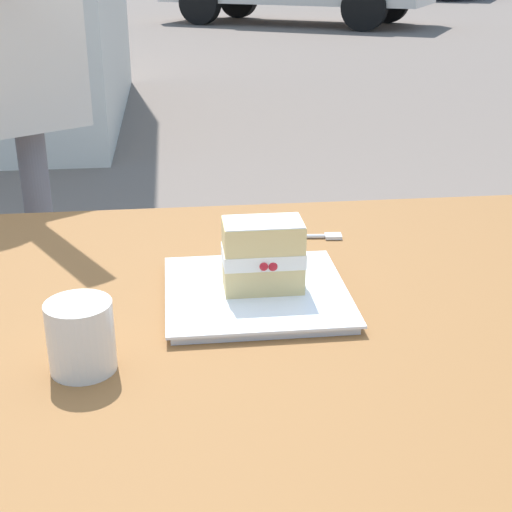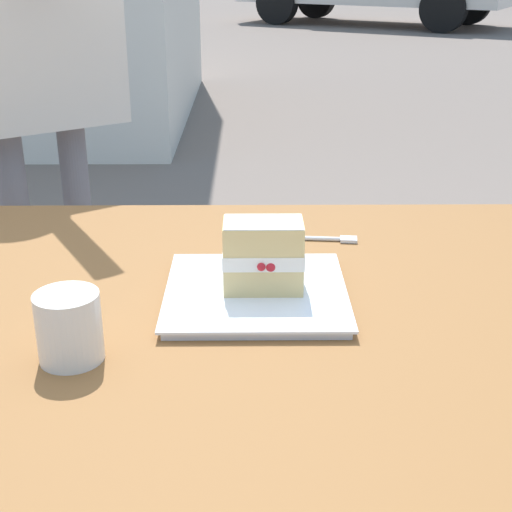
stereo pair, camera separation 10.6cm
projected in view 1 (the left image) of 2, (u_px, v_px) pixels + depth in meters
The scene contains 5 objects.
patio_table at pixel (215, 354), 1.09m from camera, with size 1.63×0.92×0.68m.
dessert_plate at pixel (256, 293), 1.09m from camera, with size 0.27×0.27×0.02m.
cake_slice at pixel (263, 255), 1.07m from camera, with size 0.12×0.08×0.11m.
dessert_fork at pixel (302, 236), 1.32m from camera, with size 0.17×0.03×0.01m.
coffee_cup at pixel (81, 336), 0.89m from camera, with size 0.08×0.08×0.09m.
Camera 1 is at (-0.05, -0.95, 1.16)m, focal length 51.00 mm.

